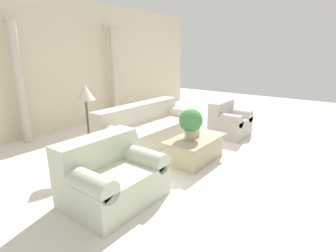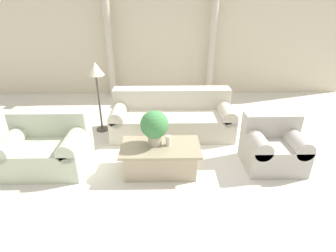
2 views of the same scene
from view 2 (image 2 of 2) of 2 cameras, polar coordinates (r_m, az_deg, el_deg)
name	(u,v)px [view 2 (image 2 of 2)]	position (r m, az deg, el deg)	size (l,w,h in m)	color
ground_plane	(167,153)	(4.63, -0.16, -5.95)	(16.00, 16.00, 0.00)	silver
wall_back	(165,35)	(7.33, -0.65, 19.24)	(10.00, 0.06, 3.20)	beige
sofa_long	(172,116)	(5.22, 0.89, 2.12)	(2.34, 0.98, 0.84)	beige
loveseat	(48,145)	(4.60, -24.67, -3.69)	(1.21, 0.98, 0.84)	beige
coffee_table	(161,158)	(4.08, -1.61, -6.99)	(1.20, 0.68, 0.44)	tan
potted_plant	(154,126)	(3.87, -2.97, 0.04)	(0.42, 0.42, 0.55)	#B2A893
pillar_candle	(168,141)	(3.95, 0.04, -3.18)	(0.08, 0.08, 0.16)	silver
floor_lamp	(96,74)	(5.20, -15.44, 10.78)	(0.32, 0.32, 1.40)	#4C473D
column_left	(110,48)	(7.19, -12.61, 16.32)	(0.27, 0.27, 2.59)	beige
column_right	(212,47)	(7.18, 9.54, 16.55)	(0.27, 0.27, 2.59)	beige
armchair	(273,145)	(4.50, 21.87, -3.93)	(0.88, 0.77, 0.81)	#B7B2A8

